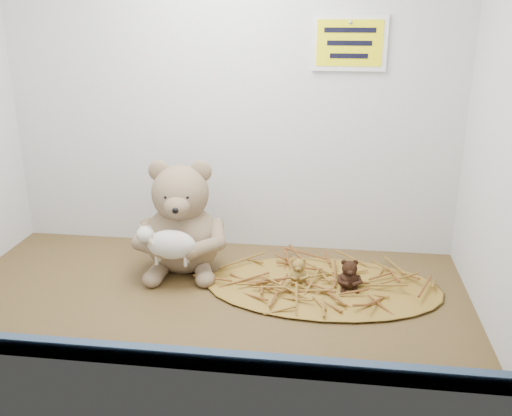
# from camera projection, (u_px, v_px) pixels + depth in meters

# --- Properties ---
(alcove_shell) EXTENTS (1.20, 0.60, 0.90)m
(alcove_shell) POSITION_uv_depth(u_px,v_px,m) (213.00, 94.00, 1.27)
(alcove_shell) COLOR #443017
(alcove_shell) RESTS_ON ground
(front_rail) EXTENTS (1.19, 0.02, 0.04)m
(front_rail) POSITION_uv_depth(u_px,v_px,m) (178.00, 357.00, 1.06)
(front_rail) COLOR #324560
(front_rail) RESTS_ON shelf_floor
(straw_bed) EXTENTS (0.56, 0.33, 0.01)m
(straw_bed) POSITION_uv_depth(u_px,v_px,m) (323.00, 286.00, 1.36)
(straw_bed) COLOR brown
(straw_bed) RESTS_ON shelf_floor
(main_teddy) EXTENTS (0.26, 0.27, 0.28)m
(main_teddy) POSITION_uv_depth(u_px,v_px,m) (182.00, 216.00, 1.41)
(main_teddy) COLOR #867352
(main_teddy) RESTS_ON shelf_floor
(toy_lamb) EXTENTS (0.15, 0.09, 0.10)m
(toy_lamb) POSITION_uv_depth(u_px,v_px,m) (171.00, 245.00, 1.33)
(toy_lamb) COLOR beige
(toy_lamb) RESTS_ON main_teddy
(mini_teddy_tan) EXTENTS (0.05, 0.06, 0.06)m
(mini_teddy_tan) POSITION_uv_depth(u_px,v_px,m) (298.00, 269.00, 1.36)
(mini_teddy_tan) COLOR olive
(mini_teddy_tan) RESTS_ON straw_bed
(mini_teddy_brown) EXTENTS (0.07, 0.07, 0.07)m
(mini_teddy_brown) POSITION_uv_depth(u_px,v_px,m) (349.00, 273.00, 1.33)
(mini_teddy_brown) COLOR black
(mini_teddy_brown) RESTS_ON straw_bed
(wall_sign) EXTENTS (0.16, 0.01, 0.11)m
(wall_sign) POSITION_uv_depth(u_px,v_px,m) (349.00, 43.00, 1.39)
(wall_sign) COLOR yellow
(wall_sign) RESTS_ON back_wall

